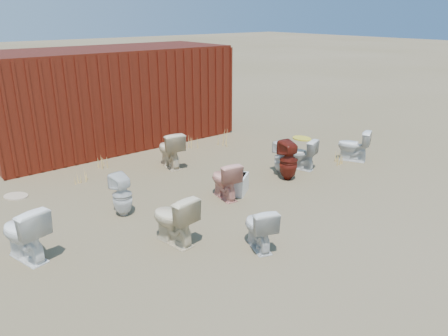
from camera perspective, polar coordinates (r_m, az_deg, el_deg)
ground at (r=7.77m, az=2.80°, el=-4.99°), size 100.00×100.00×0.00m
shipping_container at (r=11.64m, az=-14.61°, el=9.00°), size 6.00×2.40×2.40m
toilet_front_a at (r=6.62m, az=-24.68°, el=-7.71°), size 0.63×0.87×0.80m
toilet_front_pink at (r=7.97m, az=0.10°, el=-1.54°), size 0.52×0.76×0.71m
toilet_front_c at (r=6.34m, az=4.60°, el=-7.72°), size 0.58×0.74×0.66m
toilet_front_maroon at (r=8.92m, az=8.43°, el=0.97°), size 0.41×0.42×0.81m
toilet_front_e at (r=10.43m, az=16.56°, el=2.83°), size 0.66×0.80×0.72m
toilet_back_a at (r=7.49m, az=-13.16°, el=-3.46°), size 0.36×0.36×0.73m
toilet_back_beige_left at (r=6.48m, az=-6.62°, el=-6.62°), size 0.53×0.81×0.77m
toilet_back_beige_right at (r=9.63m, az=-7.06°, el=2.43°), size 0.58×0.86×0.81m
toilet_back_yellowlid at (r=9.60m, az=10.01°, el=1.81°), size 0.57×0.75×0.68m
toilet_back_e at (r=9.29m, az=7.53°, el=1.35°), size 0.34×0.35×0.68m
yellow_lid at (r=9.50m, az=10.13°, el=3.83°), size 0.34×0.43×0.02m
loose_tank at (r=8.25m, az=2.20°, el=-2.14°), size 0.52×0.45×0.35m
loose_lid_near at (r=7.77m, az=-5.09°, el=-4.93°), size 0.54×0.60×0.02m
loose_lid_far at (r=9.01m, az=-25.55°, el=-3.34°), size 0.56×0.59×0.02m
weed_clump_a at (r=9.21m, az=-18.20°, el=-1.06°), size 0.36×0.36×0.26m
weed_clump_b at (r=9.86m, az=-7.20°, el=1.28°), size 0.32×0.32×0.30m
weed_clump_c at (r=11.21m, az=-0.08°, el=3.90°), size 0.36×0.36×0.37m
weed_clump_d at (r=9.96m, az=-15.66°, el=0.69°), size 0.30×0.30×0.24m
weed_clump_e at (r=10.95m, az=-4.43°, el=3.38°), size 0.34×0.34×0.34m
weed_clump_f at (r=10.15m, az=14.48°, el=1.18°), size 0.28×0.28×0.24m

